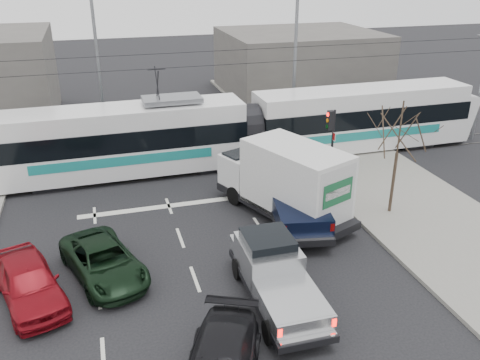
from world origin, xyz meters
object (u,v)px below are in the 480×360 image
object	(u,v)px
bare_tree	(400,133)
tram	(248,128)
street_lamp_far	(94,58)
silver_pickup	(274,272)
box_truck	(286,181)
navy_pickup	(293,195)
traffic_signal	(331,130)
red_car	(29,282)
green_car	(104,261)
street_lamp_near	(292,54)

from	to	relation	value
bare_tree	tram	world-z (taller)	tram
street_lamp_far	silver_pickup	world-z (taller)	street_lamp_far
box_truck	bare_tree	bearing A→B (deg)	-36.47
navy_pickup	box_truck	bearing A→B (deg)	130.24
traffic_signal	silver_pickup	world-z (taller)	traffic_signal
tram	red_car	size ratio (longest dim) A/B	6.13
tram	navy_pickup	world-z (taller)	tram
tram	silver_pickup	distance (m)	12.41
street_lamp_far	green_car	world-z (taller)	street_lamp_far
tram	navy_pickup	bearing A→B (deg)	-91.77
tram	box_truck	size ratio (longest dim) A/B	3.72
red_car	silver_pickup	bearing A→B (deg)	-32.63
navy_pickup	street_lamp_near	bearing A→B (deg)	80.25
bare_tree	street_lamp_far	size ratio (longest dim) A/B	0.56
bare_tree	green_car	size ratio (longest dim) A/B	1.11
bare_tree	red_car	world-z (taller)	bare_tree
bare_tree	box_truck	bearing A→B (deg)	165.84
traffic_signal	green_car	distance (m)	12.63
navy_pickup	red_car	world-z (taller)	navy_pickup
street_lamp_near	street_lamp_far	world-z (taller)	same
street_lamp_near	box_truck	size ratio (longest dim) A/B	1.26
traffic_signal	box_truck	xyz separation A→B (m)	(-3.40, -2.85, -1.07)
bare_tree	street_lamp_near	bearing A→B (deg)	91.42
bare_tree	box_truck	size ratio (longest dim) A/B	0.70
silver_pickup	street_lamp_far	bearing A→B (deg)	105.69
street_lamp_far	navy_pickup	world-z (taller)	street_lamp_far
red_car	box_truck	bearing A→B (deg)	0.06
silver_pickup	green_car	xyz separation A→B (m)	(-5.38, 2.81, -0.36)
street_lamp_far	green_car	bearing A→B (deg)	-92.16
tram	silver_pickup	world-z (taller)	tram
street_lamp_far	box_truck	bearing A→B (deg)	-59.59
silver_pickup	street_lamp_near	bearing A→B (deg)	67.46
street_lamp_far	tram	xyz separation A→B (m)	(7.61, -5.66, -3.19)
bare_tree	green_car	distance (m)	12.83
street_lamp_near	silver_pickup	world-z (taller)	street_lamp_near
street_lamp_far	green_car	distance (m)	15.58
silver_pickup	navy_pickup	distance (m)	5.64
tram	red_car	distance (m)	14.62
street_lamp_near	green_car	distance (m)	18.23
green_car	street_lamp_far	bearing A→B (deg)	69.79
tram	box_truck	bearing A→B (deg)	-93.73
box_truck	red_car	world-z (taller)	box_truck
traffic_signal	green_car	size ratio (longest dim) A/B	0.80
bare_tree	traffic_signal	xyz separation A→B (m)	(-1.13, 4.00, -1.05)
green_car	red_car	distance (m)	2.53
street_lamp_near	silver_pickup	bearing A→B (deg)	-113.03
street_lamp_near	silver_pickup	distance (m)	17.58
bare_tree	street_lamp_far	distance (m)	17.97
tram	red_car	bearing A→B (deg)	-137.30
box_truck	green_car	bearing A→B (deg)	175.80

